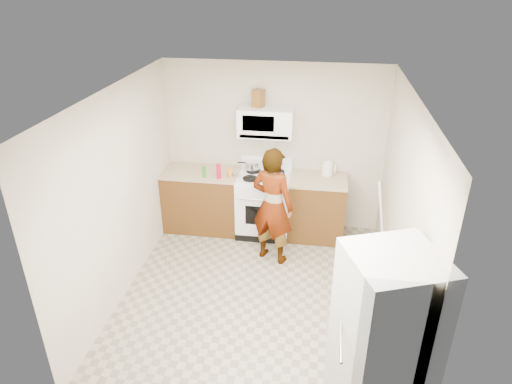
% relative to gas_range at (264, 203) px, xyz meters
% --- Properties ---
extents(floor, '(3.60, 3.60, 0.00)m').
position_rel_gas_range_xyz_m(floor, '(0.10, -1.48, -0.49)').
color(floor, gray).
rests_on(floor, ground).
extents(back_wall, '(3.20, 0.02, 2.50)m').
position_rel_gas_range_xyz_m(back_wall, '(0.10, 0.31, 0.76)').
color(back_wall, beige).
rests_on(back_wall, floor).
extents(right_wall, '(0.02, 3.60, 2.50)m').
position_rel_gas_range_xyz_m(right_wall, '(1.69, -1.48, 0.76)').
color(right_wall, beige).
rests_on(right_wall, floor).
extents(cabinet_left, '(1.12, 0.62, 0.90)m').
position_rel_gas_range_xyz_m(cabinet_left, '(-0.94, 0.01, -0.04)').
color(cabinet_left, '#5B3215').
rests_on(cabinet_left, floor).
extents(counter_left, '(1.14, 0.64, 0.03)m').
position_rel_gas_range_xyz_m(counter_left, '(-0.94, 0.01, 0.43)').
color(counter_left, tan).
rests_on(counter_left, cabinet_left).
extents(cabinet_right, '(0.80, 0.62, 0.90)m').
position_rel_gas_range_xyz_m(cabinet_right, '(0.78, 0.01, -0.04)').
color(cabinet_right, '#5B3215').
rests_on(cabinet_right, floor).
extents(counter_right, '(0.82, 0.64, 0.03)m').
position_rel_gas_range_xyz_m(counter_right, '(0.78, 0.01, 0.43)').
color(counter_right, tan).
rests_on(counter_right, cabinet_right).
extents(gas_range, '(0.76, 0.65, 1.13)m').
position_rel_gas_range_xyz_m(gas_range, '(0.00, 0.00, 0.00)').
color(gas_range, white).
rests_on(gas_range, floor).
extents(microwave, '(0.76, 0.38, 0.40)m').
position_rel_gas_range_xyz_m(microwave, '(0.00, 0.13, 1.21)').
color(microwave, white).
rests_on(microwave, back_wall).
extents(person, '(0.70, 0.58, 1.63)m').
position_rel_gas_range_xyz_m(person, '(0.21, -0.69, 0.33)').
color(person, tan).
rests_on(person, floor).
extents(fridge, '(0.90, 0.90, 1.70)m').
position_rel_gas_range_xyz_m(fridge, '(1.41, -2.99, 0.36)').
color(fridge, '#B9B9B5').
rests_on(fridge, floor).
extents(kettle, '(0.21, 0.21, 0.19)m').
position_rel_gas_range_xyz_m(kettle, '(0.90, 0.17, 0.54)').
color(kettle, white).
rests_on(kettle, counter_right).
extents(jug, '(0.18, 0.18, 0.24)m').
position_rel_gas_range_xyz_m(jug, '(-0.11, 0.16, 1.53)').
color(jug, brown).
rests_on(jug, microwave).
extents(saucepan, '(0.25, 0.25, 0.11)m').
position_rel_gas_range_xyz_m(saucepan, '(-0.20, 0.17, 0.52)').
color(saucepan, silver).
rests_on(saucepan, gas_range).
extents(tray, '(0.28, 0.21, 0.05)m').
position_rel_gas_range_xyz_m(tray, '(0.16, -0.06, 0.47)').
color(tray, silver).
rests_on(tray, gas_range).
extents(bottle_spray, '(0.07, 0.07, 0.22)m').
position_rel_gas_range_xyz_m(bottle_spray, '(-0.62, -0.20, 0.56)').
color(bottle_spray, red).
rests_on(bottle_spray, counter_left).
extents(bottle_hot_sauce, '(0.05, 0.05, 0.16)m').
position_rel_gas_range_xyz_m(bottle_hot_sauce, '(-0.47, -0.14, 0.53)').
color(bottle_hot_sauce, orange).
rests_on(bottle_hot_sauce, counter_left).
extents(bottle_green_cap, '(0.06, 0.06, 0.16)m').
position_rel_gas_range_xyz_m(bottle_green_cap, '(-0.84, -0.18, 0.53)').
color(bottle_green_cap, '#1B8017').
rests_on(bottle_green_cap, counter_left).
extents(pot_lid, '(0.24, 0.24, 0.01)m').
position_rel_gas_range_xyz_m(pot_lid, '(-0.43, -0.06, 0.46)').
color(pot_lid, white).
rests_on(pot_lid, counter_left).
extents(broom, '(0.27, 0.16, 1.31)m').
position_rel_gas_range_xyz_m(broom, '(1.62, -0.76, 0.18)').
color(broom, white).
rests_on(broom, floor).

